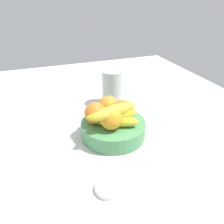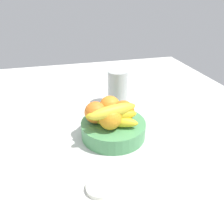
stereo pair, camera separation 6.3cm
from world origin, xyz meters
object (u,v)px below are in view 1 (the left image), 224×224
at_px(fruit_bowl, 112,129).
at_px(orange_back_left, 123,111).
at_px(orange_front_right, 95,113).
at_px(orange_front_left, 107,106).
at_px(banana_bunch, 113,116).
at_px(orange_center, 111,118).
at_px(thermos_tumbler, 112,88).
at_px(jar_lid, 108,188).

distance_m(fruit_bowl, orange_back_left, 0.08).
bearing_deg(orange_front_right, orange_front_left, 120.82).
relative_size(orange_front_left, banana_bunch, 0.43).
distance_m(orange_center, thermos_tumbler, 0.29).
xyz_separation_m(fruit_bowl, orange_back_left, (0.00, 0.04, 0.07)).
relative_size(fruit_bowl, orange_center, 2.99).
distance_m(orange_back_left, thermos_tumbler, 0.25).
height_order(orange_front_left, orange_back_left, same).
height_order(orange_front_right, banana_bunch, banana_bunch).
distance_m(orange_center, orange_back_left, 0.07).
height_order(banana_bunch, thermos_tumbler, thermos_tumbler).
height_order(fruit_bowl, thermos_tumbler, thermos_tumbler).
xyz_separation_m(fruit_bowl, orange_front_right, (-0.01, -0.05, 0.07)).
relative_size(fruit_bowl, orange_front_right, 2.99).
xyz_separation_m(orange_front_right, orange_back_left, (0.02, 0.09, 0.00)).
height_order(orange_front_right, orange_center, same).
relative_size(orange_front_right, jar_lid, 1.05).
xyz_separation_m(fruit_bowl, banana_bunch, (0.03, -0.01, 0.07)).
bearing_deg(banana_bunch, thermos_tumbler, 160.78).
distance_m(fruit_bowl, orange_center, 0.08).
height_order(orange_back_left, jar_lid, orange_back_left).
distance_m(orange_center, banana_bunch, 0.01).
xyz_separation_m(orange_back_left, jar_lid, (0.23, -0.13, -0.09)).
bearing_deg(orange_front_right, fruit_bowl, 74.67).
distance_m(orange_front_left, banana_bunch, 0.08).
relative_size(orange_back_left, jar_lid, 1.05).
distance_m(fruit_bowl, orange_front_left, 0.08).
distance_m(orange_front_left, thermos_tumbler, 0.21).
bearing_deg(jar_lid, orange_center, 158.23).
relative_size(orange_front_left, orange_center, 1.00).
xyz_separation_m(orange_front_left, banana_bunch, (0.07, -0.01, 0.00)).
distance_m(fruit_bowl, orange_front_right, 0.09).
bearing_deg(orange_front_right, jar_lid, -8.96).
xyz_separation_m(orange_back_left, thermos_tumbler, (-0.24, 0.05, -0.02)).
bearing_deg(orange_front_left, thermos_tumbler, 155.38).
distance_m(orange_front_right, jar_lid, 0.26).
height_order(orange_back_left, thermos_tumbler, thermos_tumbler).
xyz_separation_m(orange_front_right, jar_lid, (0.24, -0.04, -0.09)).
bearing_deg(banana_bunch, orange_back_left, 117.60).
bearing_deg(orange_front_right, orange_center, 37.15).
relative_size(orange_front_right, orange_back_left, 1.00).
xyz_separation_m(fruit_bowl, orange_front_left, (-0.05, -0.00, 0.07)).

